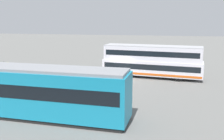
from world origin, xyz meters
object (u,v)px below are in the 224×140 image
Objects in this scene: double_decker_bus at (152,61)px; pedestrian_near_railing at (86,75)px; tram_yellow at (29,91)px; info_sign at (4,69)px.

double_decker_bus is 6.53× the size of pedestrian_near_railing.
double_decker_bus is at bearing -118.62° from tram_yellow.
double_decker_bus is 8.24m from pedestrian_near_railing.
tram_yellow reaches higher than info_sign.
double_decker_bus is 16.14m from tram_yellow.
tram_yellow is 7.95× the size of pedestrian_near_railing.
pedestrian_near_railing is at bearing -96.83° from tram_yellow.
double_decker_bus reaches higher than info_sign.
info_sign is (14.67, 6.96, -0.17)m from double_decker_bus.
pedestrian_near_railing is 0.71× the size of info_sign.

